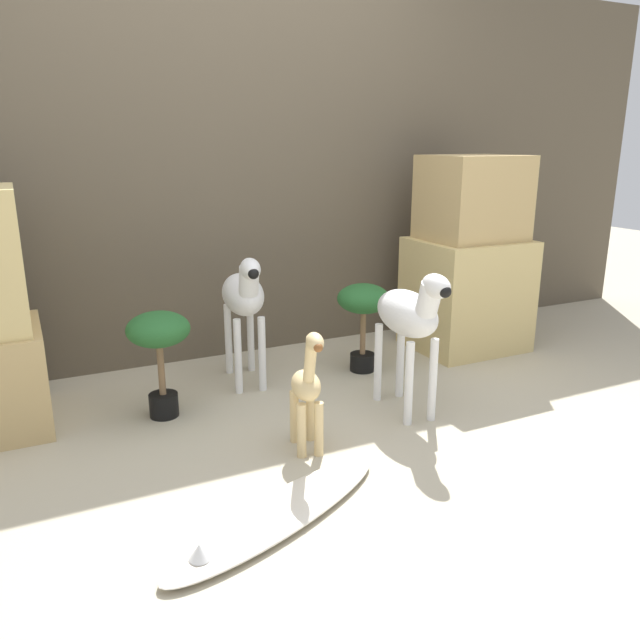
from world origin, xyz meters
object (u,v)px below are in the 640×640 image
potted_palm_back (363,307)px  giraffe_figurine (307,389)px  zebra_right (410,316)px  potted_palm_front (159,340)px  zebra_left (244,297)px  surfboard (278,514)px

potted_palm_back → giraffe_figurine: bearing=-132.9°
zebra_right → potted_palm_front: 1.16m
potted_palm_front → giraffe_figurine: bearing=-52.6°
zebra_left → potted_palm_front: zebra_left is taller
surfboard → zebra_left: bearing=75.4°
zebra_left → giraffe_figurine: (-0.02, -0.83, -0.20)m
giraffe_figurine → potted_palm_front: giraffe_figurine is taller
giraffe_figurine → surfboard: 0.57m
zebra_right → giraffe_figurine: size_ratio=1.28×
zebra_right → surfboard: (-0.89, -0.56, -0.45)m
zebra_right → potted_palm_back: 0.60m
potted_palm_front → potted_palm_back: (1.14, 0.12, -0.01)m
giraffe_figurine → surfboard: bearing=-126.4°
surfboard → potted_palm_front: bearing=99.3°
zebra_right → giraffe_figurine: zebra_right is taller
potted_palm_front → surfboard: 1.09m
zebra_right → potted_palm_front: (-1.06, 0.46, -0.10)m
zebra_right → zebra_left: bearing=129.6°
giraffe_figurine → potted_palm_front: bearing=127.4°
surfboard → zebra_right: bearing=32.1°
potted_palm_front → potted_palm_back: 1.15m
giraffe_figurine → potted_palm_back: bearing=47.1°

